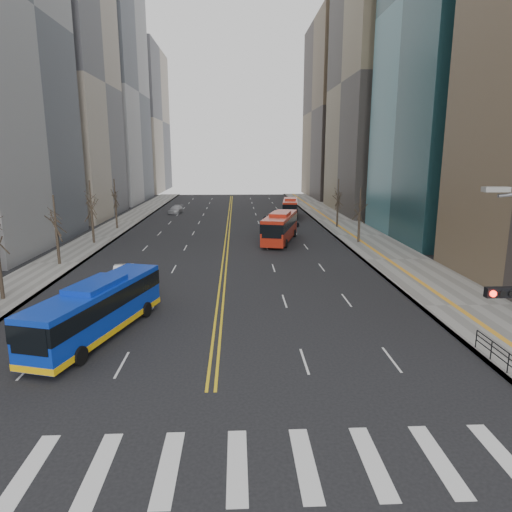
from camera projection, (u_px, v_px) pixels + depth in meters
ground at (203, 466)px, 15.71m from camera, size 220.00×220.00×0.00m
sidewalk_right at (360, 235)px, 60.31m from camera, size 7.00×130.00×0.15m
sidewalk_left at (100, 237)px, 58.89m from camera, size 5.00×130.00×0.15m
crosswalk at (203, 466)px, 15.71m from camera, size 26.70×4.00×0.01m
centerline at (228, 225)px, 69.35m from camera, size 0.55×100.00×0.01m
office_towers at (229, 74)px, 77.33m from camera, size 83.00×134.00×58.00m
pedestrian_railing at (509, 360)px, 21.98m from camera, size 0.06×6.06×1.02m
street_trees at (157, 209)px, 48.05m from camera, size 35.20×47.20×7.60m
blue_bus at (98, 308)px, 26.64m from camera, size 5.48×11.64×3.34m
red_bus_near at (280, 225)px, 55.81m from camera, size 5.53×11.82×3.65m
red_bus_far at (290, 206)px, 78.40m from camera, size 3.70×10.44×3.27m
car_white at (124, 275)px, 37.93m from camera, size 2.23×4.70×1.49m
car_dark_mid at (290, 222)px, 68.82m from camera, size 2.49×4.02×1.28m
car_silver at (176, 210)px, 83.31m from camera, size 2.56×5.01×1.39m
car_dark_far at (273, 217)px, 73.93m from camera, size 3.75×5.20×1.31m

